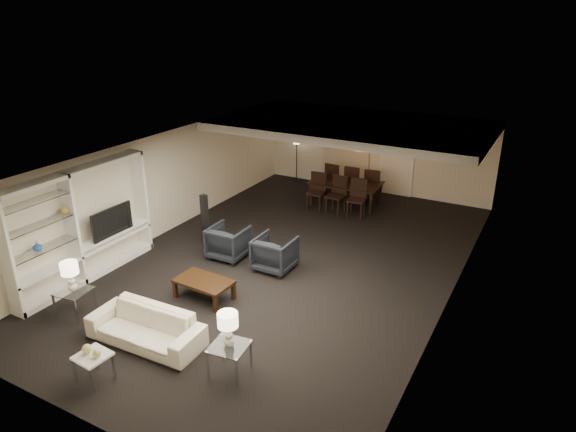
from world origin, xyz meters
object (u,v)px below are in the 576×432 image
(table_lamp_left, at_px, (71,277))
(floor_lamp, at_px, (297,160))
(armchair_left, at_px, (229,242))
(chair_fr, at_px, (373,185))
(coffee_table, at_px, (204,289))
(side_table_right, at_px, (230,360))
(chair_nm, at_px, (336,195))
(floor_speaker, at_px, (205,220))
(table_lamp_right, at_px, (228,330))
(television, at_px, (108,221))
(pendant_light, at_px, (362,145))
(marble_table, at_px, (95,368))
(chair_nl, at_px, (316,192))
(vase_blue, at_px, (37,246))
(dining_table, at_px, (345,194))
(chair_fl, at_px, (335,179))
(chair_fm, at_px, (354,182))
(chair_nr, at_px, (356,199))
(side_table_left, at_px, (75,303))
(armchair_right, at_px, (275,253))
(vase_amber, at_px, (65,210))
(sofa, at_px, (146,327))

(table_lamp_left, bearing_deg, floor_lamp, 90.81)
(armchair_left, distance_m, chair_fr, 5.19)
(coffee_table, xyz_separation_m, side_table_right, (1.70, -1.60, 0.06))
(chair_nm, bearing_deg, side_table_right, -73.76)
(floor_speaker, xyz_separation_m, chair_nm, (1.89, 3.33, -0.11))
(table_lamp_right, xyz_separation_m, television, (-4.29, 1.77, 0.26))
(pendant_light, relative_size, floor_lamp, 0.36)
(marble_table, bearing_deg, chair_nl, 91.22)
(chair_fr, bearing_deg, vase_blue, 59.01)
(table_lamp_right, distance_m, floor_lamp, 9.60)
(coffee_table, relative_size, chair_nl, 1.07)
(chair_nm, bearing_deg, coffee_table, -88.76)
(floor_speaker, bearing_deg, vase_blue, -93.59)
(vase_blue, distance_m, dining_table, 8.13)
(pendant_light, height_order, television, pendant_light)
(television, relative_size, chair_fl, 1.04)
(table_lamp_left, height_order, marble_table, table_lamp_left)
(chair_fm, height_order, floor_lamp, floor_lamp)
(pendant_light, distance_m, floor_lamp, 3.50)
(coffee_table, height_order, chair_nr, chair_nr)
(pendant_light, distance_m, coffee_table, 5.97)
(table_lamp_right, relative_size, floor_lamp, 0.40)
(chair_nl, bearing_deg, side_table_left, -107.01)
(pendant_light, distance_m, side_table_right, 7.45)
(pendant_light, relative_size, armchair_left, 0.63)
(table_lamp_left, bearing_deg, coffee_table, 43.26)
(armchair_right, bearing_deg, floor_speaker, -8.44)
(armchair_right, distance_m, side_table_left, 4.02)
(chair_fm, bearing_deg, vase_blue, 67.39)
(chair_nm, distance_m, floor_lamp, 3.02)
(chair_nm, bearing_deg, vase_amber, -110.61)
(vase_blue, bearing_deg, coffee_table, 29.90)
(table_lamp_right, relative_size, vase_amber, 3.60)
(chair_nr, bearing_deg, chair_fm, 107.62)
(armchair_left, bearing_deg, television, 35.84)
(vase_amber, distance_m, chair_nm, 6.94)
(vase_blue, height_order, chair_fl, vase_blue)
(sofa, height_order, floor_lamp, floor_lamp)
(pendant_light, bearing_deg, chair_fm, 119.18)
(marble_table, distance_m, chair_fr, 9.39)
(armchair_left, bearing_deg, coffee_table, 107.86)
(floor_lamp, bearing_deg, television, -96.13)
(sofa, height_order, table_lamp_right, table_lamp_right)
(sofa, distance_m, chair_fm, 8.24)
(coffee_table, relative_size, chair_nm, 1.07)
(armchair_left, bearing_deg, vase_amber, 49.50)
(chair_nl, xyz_separation_m, chair_fl, (0.00, 1.30, 0.00))
(coffee_table, xyz_separation_m, chair_nm, (0.43, 5.33, 0.32))
(coffee_table, bearing_deg, floor_lamp, 103.98)
(table_lamp_right, bearing_deg, floor_speaker, 131.29)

